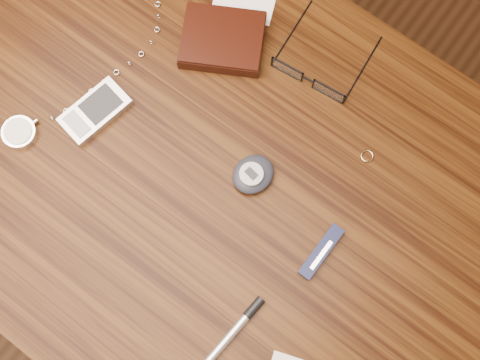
{
  "coord_description": "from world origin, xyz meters",
  "views": [
    {
      "loc": [
        0.18,
        -0.16,
        1.58
      ],
      "look_at": [
        0.05,
        0.01,
        0.76
      ],
      "focal_mm": 45.0,
      "sensor_mm": 36.0,
      "label": 1
    }
  ],
  "objects_px": {
    "pocket_knife": "(321,252)",
    "silver_pen": "(231,334)",
    "eyeglasses": "(310,77)",
    "wallet_and_card": "(223,39)",
    "pda_phone": "(95,111)",
    "pedometer": "(253,174)",
    "desk": "(210,185)",
    "pocket_watch": "(25,129)"
  },
  "relations": [
    {
      "from": "wallet_and_card",
      "to": "pedometer",
      "type": "distance_m",
      "value": 0.22
    },
    {
      "from": "desk",
      "to": "pedometer",
      "type": "xyz_separation_m",
      "value": [
        0.06,
        0.03,
        0.11
      ]
    },
    {
      "from": "eyeglasses",
      "to": "pocket_knife",
      "type": "distance_m",
      "value": 0.26
    },
    {
      "from": "eyeglasses",
      "to": "pda_phone",
      "type": "distance_m",
      "value": 0.32
    },
    {
      "from": "desk",
      "to": "pedometer",
      "type": "distance_m",
      "value": 0.13
    },
    {
      "from": "wallet_and_card",
      "to": "silver_pen",
      "type": "xyz_separation_m",
      "value": [
        0.27,
        -0.34,
        -0.01
      ]
    },
    {
      "from": "pocket_knife",
      "to": "eyeglasses",
      "type": "bearing_deg",
      "value": 128.53
    },
    {
      "from": "desk",
      "to": "silver_pen",
      "type": "bearing_deg",
      "value": -44.23
    },
    {
      "from": "wallet_and_card",
      "to": "pda_phone",
      "type": "bearing_deg",
      "value": -111.97
    },
    {
      "from": "silver_pen",
      "to": "pocket_knife",
      "type": "bearing_deg",
      "value": 78.52
    },
    {
      "from": "wallet_and_card",
      "to": "pda_phone",
      "type": "relative_size",
      "value": 1.76
    },
    {
      "from": "eyeglasses",
      "to": "pocket_knife",
      "type": "height_order",
      "value": "eyeglasses"
    },
    {
      "from": "eyeglasses",
      "to": "silver_pen",
      "type": "distance_m",
      "value": 0.39
    },
    {
      "from": "pedometer",
      "to": "pocket_knife",
      "type": "xyz_separation_m",
      "value": [
        0.14,
        -0.03,
        -0.01
      ]
    },
    {
      "from": "eyeglasses",
      "to": "silver_pen",
      "type": "height_order",
      "value": "eyeglasses"
    },
    {
      "from": "pocket_watch",
      "to": "pedometer",
      "type": "relative_size",
      "value": 4.46
    },
    {
      "from": "pocket_knife",
      "to": "pedometer",
      "type": "bearing_deg",
      "value": 167.26
    },
    {
      "from": "pda_phone",
      "to": "silver_pen",
      "type": "xyz_separation_m",
      "value": [
        0.35,
        -0.13,
        -0.0
      ]
    },
    {
      "from": "eyeglasses",
      "to": "pocket_watch",
      "type": "bearing_deg",
      "value": -132.46
    },
    {
      "from": "eyeglasses",
      "to": "wallet_and_card",
      "type": "bearing_deg",
      "value": -168.46
    },
    {
      "from": "wallet_and_card",
      "to": "pda_phone",
      "type": "height_order",
      "value": "wallet_and_card"
    },
    {
      "from": "desk",
      "to": "eyeglasses",
      "type": "xyz_separation_m",
      "value": [
        0.04,
        0.2,
        0.11
      ]
    },
    {
      "from": "pda_phone",
      "to": "pedometer",
      "type": "relative_size",
      "value": 1.53
    },
    {
      "from": "desk",
      "to": "pocket_watch",
      "type": "distance_m",
      "value": 0.29
    },
    {
      "from": "pedometer",
      "to": "desk",
      "type": "bearing_deg",
      "value": -154.06
    },
    {
      "from": "pocket_watch",
      "to": "wallet_and_card",
      "type": "bearing_deg",
      "value": 62.76
    },
    {
      "from": "pda_phone",
      "to": "pocket_knife",
      "type": "bearing_deg",
      "value": 4.3
    },
    {
      "from": "silver_pen",
      "to": "pocket_watch",
      "type": "bearing_deg",
      "value": 172.92
    },
    {
      "from": "desk",
      "to": "silver_pen",
      "type": "distance_m",
      "value": 0.26
    },
    {
      "from": "pocket_knife",
      "to": "silver_pen",
      "type": "relative_size",
      "value": 0.58
    },
    {
      "from": "pocket_watch",
      "to": "pocket_knife",
      "type": "relative_size",
      "value": 3.69
    },
    {
      "from": "pda_phone",
      "to": "pedometer",
      "type": "bearing_deg",
      "value": 13.98
    },
    {
      "from": "pda_phone",
      "to": "silver_pen",
      "type": "relative_size",
      "value": 0.73
    },
    {
      "from": "silver_pen",
      "to": "pedometer",
      "type": "bearing_deg",
      "value": 118.91
    },
    {
      "from": "pocket_watch",
      "to": "pedometer",
      "type": "xyz_separation_m",
      "value": [
        0.31,
        0.14,
        0.0
      ]
    },
    {
      "from": "desk",
      "to": "pocket_knife",
      "type": "distance_m",
      "value": 0.23
    },
    {
      "from": "desk",
      "to": "eyeglasses",
      "type": "distance_m",
      "value": 0.24
    },
    {
      "from": "desk",
      "to": "wallet_and_card",
      "type": "distance_m",
      "value": 0.23
    },
    {
      "from": "wallet_and_card",
      "to": "pedometer",
      "type": "xyz_separation_m",
      "value": [
        0.16,
        -0.14,
        -0.0
      ]
    },
    {
      "from": "pocket_knife",
      "to": "pda_phone",
      "type": "bearing_deg",
      "value": -175.7
    },
    {
      "from": "pocket_watch",
      "to": "pda_phone",
      "type": "distance_m",
      "value": 0.1
    },
    {
      "from": "desk",
      "to": "wallet_and_card",
      "type": "height_order",
      "value": "wallet_and_card"
    }
  ]
}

